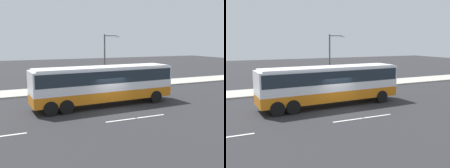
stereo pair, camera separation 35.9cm
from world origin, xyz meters
TOP-DOWN VIEW (x-y plane):
  - ground_plane at (0.00, 0.00)m, footprint 120.00×120.00m
  - sidewalk_curb at (0.00, 9.57)m, footprint 80.00×4.00m
  - lane_centreline at (-0.85, -3.07)m, footprint 39.91×0.16m
  - coach_bus at (-0.11, 1.40)m, footprint 12.29×3.22m
  - pedestrian_near_curb at (6.02, 8.15)m, footprint 0.32×0.32m
  - street_lamp at (3.02, 8.33)m, footprint 1.86×0.24m

SIDE VIEW (x-z plane):
  - ground_plane at x=0.00m, z-range 0.00..0.00m
  - lane_centreline at x=-0.85m, z-range 0.00..0.01m
  - sidewalk_curb at x=0.00m, z-range 0.00..0.15m
  - pedestrian_near_curb at x=6.02m, z-range 0.28..1.96m
  - coach_bus at x=-0.11m, z-range 0.41..3.75m
  - street_lamp at x=3.02m, z-range 0.66..6.69m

